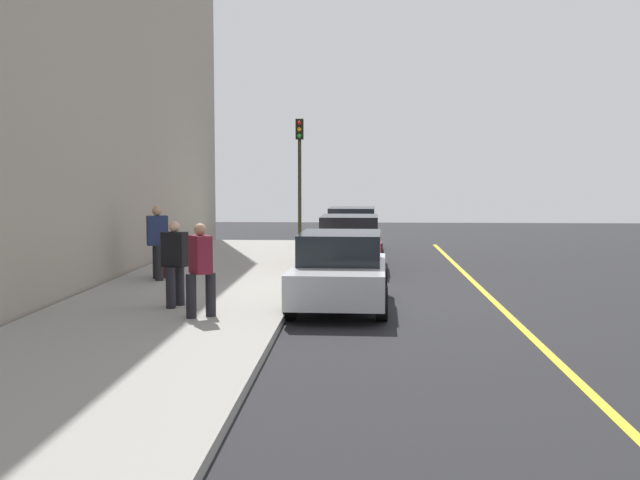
# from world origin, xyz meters

# --- Properties ---
(ground_plane) EXTENTS (56.00, 56.00, 0.00)m
(ground_plane) POSITION_xyz_m (0.00, 0.00, 0.00)
(ground_plane) COLOR black
(sidewalk) EXTENTS (28.00, 4.60, 0.15)m
(sidewalk) POSITION_xyz_m (0.00, -3.30, 0.07)
(sidewalk) COLOR gray
(sidewalk) RESTS_ON ground
(lane_stripe_centre) EXTENTS (28.00, 0.14, 0.01)m
(lane_stripe_centre) POSITION_xyz_m (0.00, 3.20, 0.00)
(lane_stripe_centre) COLOR gold
(lane_stripe_centre) RESTS_ON ground
(parked_car_white) EXTENTS (4.47, 1.98, 1.51)m
(parked_car_white) POSITION_xyz_m (-11.69, 0.05, 0.76)
(parked_car_white) COLOR black
(parked_car_white) RESTS_ON ground
(parked_car_red) EXTENTS (4.26, 1.96, 1.51)m
(parked_car_red) POSITION_xyz_m (-6.04, 0.05, 0.76)
(parked_car_red) COLOR black
(parked_car_red) RESTS_ON ground
(parked_car_silver) EXTENTS (4.21, 1.99, 1.51)m
(parked_car_silver) POSITION_xyz_m (0.56, -0.04, 0.76)
(parked_car_silver) COLOR black
(parked_car_silver) RESTS_ON ground
(pedestrian_burgundy_coat) EXTENTS (0.53, 0.49, 1.67)m
(pedestrian_burgundy_coat) POSITION_xyz_m (2.53, -2.45, 1.04)
(pedestrian_burgundy_coat) COLOR black
(pedestrian_burgundy_coat) RESTS_ON sidewalk
(pedestrian_navy_coat) EXTENTS (0.55, 0.56, 1.77)m
(pedestrian_navy_coat) POSITION_xyz_m (-2.38, -4.51, 1.10)
(pedestrian_navy_coat) COLOR black
(pedestrian_navy_coat) RESTS_ON sidewalk
(pedestrian_black_coat) EXTENTS (0.53, 0.50, 1.65)m
(pedestrian_black_coat) POSITION_xyz_m (1.47, -3.16, 1.03)
(pedestrian_black_coat) COLOR black
(pedestrian_black_coat) RESTS_ON sidewalk
(traffic_light_pole) EXTENTS (0.35, 0.26, 4.44)m
(traffic_light_pole) POSITION_xyz_m (-10.93, -1.75, 3.15)
(traffic_light_pole) COLOR #2D2D19
(traffic_light_pole) RESTS_ON sidewalk
(rolling_suitcase) EXTENTS (0.34, 0.22, 0.91)m
(rolling_suitcase) POSITION_xyz_m (-2.80, -4.40, 0.43)
(rolling_suitcase) COLOR #471E19
(rolling_suitcase) RESTS_ON sidewalk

